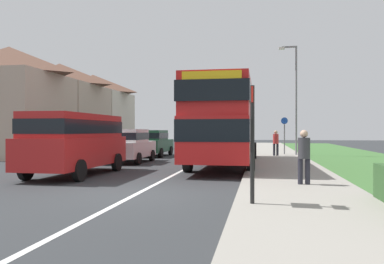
# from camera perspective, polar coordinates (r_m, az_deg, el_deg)

# --- Properties ---
(ground_plane) EXTENTS (120.00, 120.00, 0.00)m
(ground_plane) POSITION_cam_1_polar(r_m,az_deg,el_deg) (10.25, -8.12, -9.07)
(ground_plane) COLOR #2D3033
(lane_marking_centre) EXTENTS (0.14, 60.00, 0.01)m
(lane_marking_centre) POSITION_cam_1_polar(r_m,az_deg,el_deg) (17.97, -0.11, -5.06)
(lane_marking_centre) COLOR silver
(lane_marking_centre) RESTS_ON ground_plane
(pavement_near_side) EXTENTS (3.20, 68.00, 0.12)m
(pavement_near_side) POSITION_cam_1_polar(r_m,az_deg,el_deg) (15.73, 13.87, -5.61)
(pavement_near_side) COLOR gray
(pavement_near_side) RESTS_ON ground_plane
(double_decker_bus) EXTENTS (2.80, 10.98, 3.70)m
(double_decker_bus) POSITION_cam_1_polar(r_m,az_deg,el_deg) (18.14, 5.03, 1.75)
(double_decker_bus) COLOR red
(double_decker_bus) RESTS_ON ground_plane
(parked_van_red) EXTENTS (2.11, 5.31, 2.26)m
(parked_van_red) POSITION_cam_1_polar(r_m,az_deg,el_deg) (14.82, -16.87, -1.01)
(parked_van_red) COLOR #B21E1E
(parked_van_red) RESTS_ON ground_plane
(parked_car_white) EXTENTS (1.95, 3.91, 1.72)m
(parked_car_white) POSITION_cam_1_polar(r_m,az_deg,el_deg) (20.00, -9.41, -1.84)
(parked_car_white) COLOR silver
(parked_car_white) RESTS_ON ground_plane
(parked_car_dark_green) EXTENTS (1.93, 4.20, 1.68)m
(parked_car_dark_green) POSITION_cam_1_polar(r_m,az_deg,el_deg) (24.84, -5.89, -1.49)
(parked_car_dark_green) COLOR #19472D
(parked_car_dark_green) RESTS_ON ground_plane
(pedestrian_at_stop) EXTENTS (0.34, 0.34, 1.67)m
(pedestrian_at_stop) POSITION_cam_1_polar(r_m,az_deg,el_deg) (11.40, 16.31, -3.20)
(pedestrian_at_stop) COLOR #23232D
(pedestrian_at_stop) RESTS_ON ground_plane
(pedestrian_walking_away) EXTENTS (0.34, 0.34, 1.67)m
(pedestrian_walking_away) POSITION_cam_1_polar(r_m,az_deg,el_deg) (24.02, 12.35, -1.42)
(pedestrian_walking_away) COLOR #23232D
(pedestrian_walking_away) RESTS_ON ground_plane
(bus_stop_sign) EXTENTS (0.09, 0.52, 2.60)m
(bus_stop_sign) POSITION_cam_1_polar(r_m,az_deg,el_deg) (8.15, 8.96, -0.58)
(bus_stop_sign) COLOR black
(bus_stop_sign) RESTS_ON ground_plane
(cycle_route_sign) EXTENTS (0.44, 0.08, 2.52)m
(cycle_route_sign) POSITION_cam_1_polar(r_m,az_deg,el_deg) (25.77, 13.58, -0.30)
(cycle_route_sign) COLOR slate
(cycle_route_sign) RESTS_ON ground_plane
(street_lamp_mid) EXTENTS (1.14, 0.20, 7.03)m
(street_lamp_mid) POSITION_cam_1_polar(r_m,az_deg,el_deg) (25.30, 14.99, 5.65)
(street_lamp_mid) COLOR slate
(street_lamp_mid) RESTS_ON ground_plane
(house_terrace_far_side) EXTENTS (6.17, 18.12, 6.88)m
(house_terrace_far_side) POSITION_cam_1_polar(r_m,az_deg,el_deg) (31.58, -19.12, 3.43)
(house_terrace_far_side) COLOR tan
(house_terrace_far_side) RESTS_ON ground_plane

